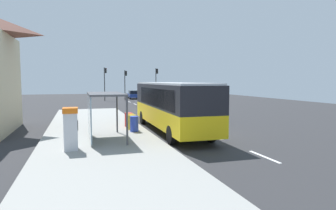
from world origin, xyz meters
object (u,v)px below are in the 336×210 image
traffic_light_near_side (156,79)px  bus_shelter (100,104)px  bus (171,104)px  recycling_bin_red (129,120)px  recycling_bin_orange (130,121)px  traffic_light_far_side (105,79)px  white_van (152,95)px  recycling_bin_blue (134,124)px  recycling_bin_yellow (132,122)px  ticket_machine (71,128)px  traffic_light_median (125,80)px  sedan_near (134,95)px

traffic_light_near_side → bus_shelter: size_ratio=1.36×
bus → recycling_bin_red: bearing=143.0°
recycling_bin_orange → traffic_light_near_side: (9.69, 29.49, 2.94)m
bus → traffic_light_far_side: size_ratio=2.01×
white_van → recycling_bin_blue: bearing=-107.2°
bus → recycling_bin_yellow: size_ratio=11.63×
ticket_machine → recycling_bin_yellow: bearing=51.9°
traffic_light_far_side → bus_shelter: traffic_light_far_side is taller
recycling_bin_red → bus_shelter: 4.77m
recycling_bin_blue → recycling_bin_red: 2.10m
ticket_machine → traffic_light_median: bearing=77.2°
recycling_bin_yellow → sedan_near: bearing=79.3°
recycling_bin_orange → bus_shelter: bus_shelter is taller
bus → recycling_bin_red: (-2.49, 1.87, -1.19)m
recycling_bin_yellow → recycling_bin_orange: 0.70m
recycling_bin_yellow → recycling_bin_red: bearing=90.0°
traffic_light_far_side → recycling_bin_yellow: bearing=-92.0°
ticket_machine → traffic_light_near_side: (13.36, 34.86, 2.42)m
recycling_bin_blue → recycling_bin_yellow: (0.00, 0.70, 0.00)m
bus_shelter → traffic_light_far_side: bearing=84.4°
recycling_bin_orange → traffic_light_far_side: traffic_light_far_side is taller
recycling_bin_blue → recycling_bin_orange: bearing=90.0°
recycling_bin_orange → bus_shelter: 4.21m
white_van → recycling_bin_red: white_van is taller
recycling_bin_red → bus_shelter: bearing=-119.1°
recycling_bin_blue → recycling_bin_red: same height
sedan_near → ticket_machine: 40.46m
ticket_machine → recycling_bin_red: 7.11m
recycling_bin_red → traffic_light_near_side: bearing=71.4°
white_van → recycling_bin_yellow: 21.05m
recycling_bin_yellow → bus_shelter: size_ratio=0.24×
recycling_bin_red → bus_shelter: size_ratio=0.24×
sedan_near → recycling_bin_orange: bearing=-100.9°
bus → sedan_near: (4.01, 34.97, -1.05)m
recycling_bin_orange → ticket_machine: bearing=-124.3°
bus → recycling_bin_blue: 2.77m
traffic_light_far_side → bus_shelter: 33.76m
white_van → traffic_light_median: traffic_light_median is taller
white_van → recycling_bin_red: bearing=-109.0°
recycling_bin_blue → recycling_bin_yellow: size_ratio=1.00×
recycling_bin_red → traffic_light_median: 30.86m
white_van → recycling_bin_orange: (-6.40, -19.34, -0.69)m
recycling_bin_red → recycling_bin_orange: bearing=-90.0°
recycling_bin_red → sedan_near: bearing=78.9°
bus → traffic_light_near_side: traffic_light_near_side is taller
white_van → bus: bearing=-100.8°
traffic_light_median → bus_shelter: 35.06m
recycling_bin_blue → bus_shelter: bus_shelter is taller
recycling_bin_orange → traffic_light_median: size_ratio=0.19×
recycling_bin_blue → traffic_light_near_side: traffic_light_near_side is taller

